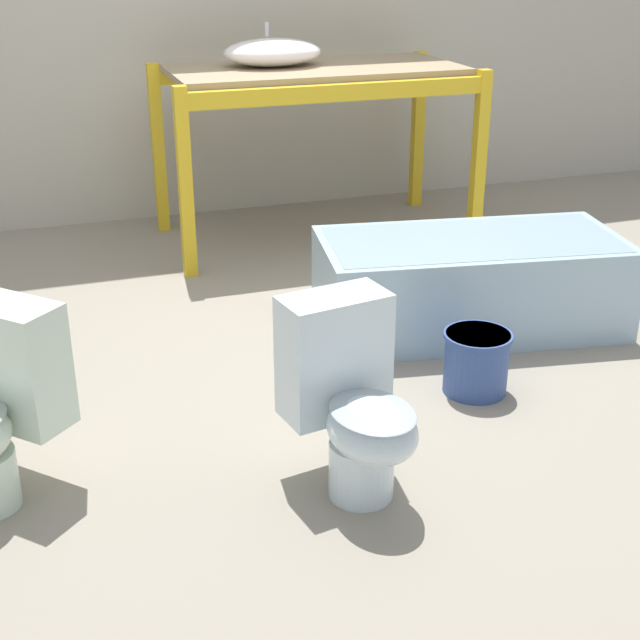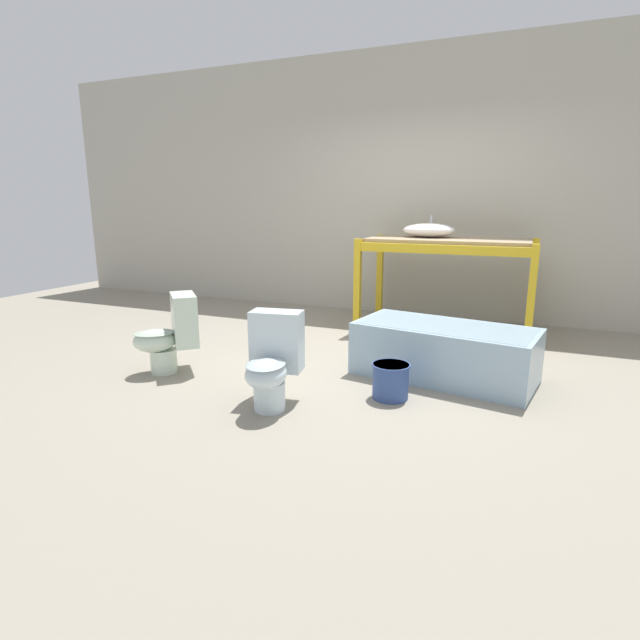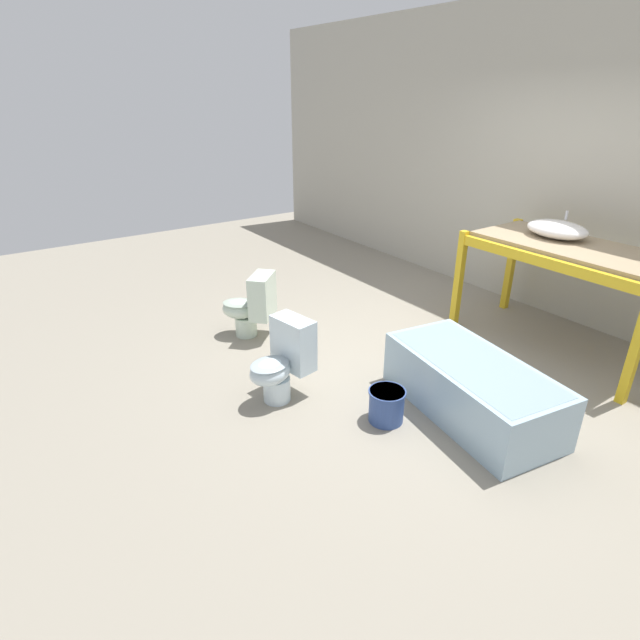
{
  "view_description": "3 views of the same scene",
  "coord_description": "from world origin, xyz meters",
  "px_view_note": "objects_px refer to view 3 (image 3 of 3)",
  "views": [
    {
      "loc": [
        -1.21,
        -3.74,
        1.76
      ],
      "look_at": [
        -0.25,
        -0.93,
        0.45
      ],
      "focal_mm": 50.0,
      "sensor_mm": 36.0,
      "label": 1
    },
    {
      "loc": [
        1.32,
        -4.23,
        1.4
      ],
      "look_at": [
        -0.08,
        -0.92,
        0.55
      ],
      "focal_mm": 28.0,
      "sensor_mm": 36.0,
      "label": 2
    },
    {
      "loc": [
        2.73,
        -3.05,
        2.28
      ],
      "look_at": [
        -0.27,
        -0.96,
        0.59
      ],
      "focal_mm": 28.0,
      "sensor_mm": 36.0,
      "label": 3
    }
  ],
  "objects_px": {
    "toilet_near": "(252,305)",
    "bucket_white": "(386,405)",
    "sink_basin": "(557,229)",
    "bathtub_main": "(472,384)",
    "toilet_far": "(283,360)"
  },
  "relations": [
    {
      "from": "bathtub_main",
      "to": "toilet_far",
      "type": "height_order",
      "value": "toilet_far"
    },
    {
      "from": "sink_basin",
      "to": "bucket_white",
      "type": "bearing_deg",
      "value": -84.81
    },
    {
      "from": "sink_basin",
      "to": "toilet_far",
      "type": "bearing_deg",
      "value": -101.0
    },
    {
      "from": "bathtub_main",
      "to": "bucket_white",
      "type": "relative_size",
      "value": 5.34
    },
    {
      "from": "bathtub_main",
      "to": "bucket_white",
      "type": "xyz_separation_m",
      "value": [
        -0.28,
        -0.61,
        -0.11
      ]
    },
    {
      "from": "bathtub_main",
      "to": "toilet_near",
      "type": "distance_m",
      "value": 2.27
    },
    {
      "from": "toilet_near",
      "to": "toilet_far",
      "type": "distance_m",
      "value": 1.18
    },
    {
      "from": "sink_basin",
      "to": "toilet_near",
      "type": "relative_size",
      "value": 0.87
    },
    {
      "from": "sink_basin",
      "to": "bathtub_main",
      "type": "distance_m",
      "value": 1.9
    },
    {
      "from": "toilet_near",
      "to": "bucket_white",
      "type": "xyz_separation_m",
      "value": [
        1.86,
        0.14,
        -0.2
      ]
    },
    {
      "from": "bucket_white",
      "to": "bathtub_main",
      "type": "bearing_deg",
      "value": 65.07
    },
    {
      "from": "toilet_far",
      "to": "sink_basin",
      "type": "bearing_deg",
      "value": 69.08
    },
    {
      "from": "toilet_near",
      "to": "toilet_far",
      "type": "bearing_deg",
      "value": 30.58
    },
    {
      "from": "bathtub_main",
      "to": "bucket_white",
      "type": "bearing_deg",
      "value": -105.59
    },
    {
      "from": "toilet_near",
      "to": "sink_basin",
      "type": "bearing_deg",
      "value": 101.44
    }
  ]
}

